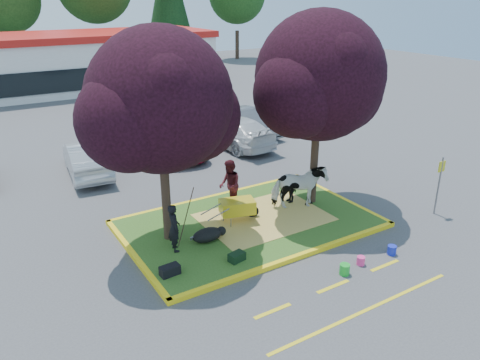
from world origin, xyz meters
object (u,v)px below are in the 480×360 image
wheelbarrow (238,207)px  car_silver (86,158)px  bucket_green (345,269)px  bucket_blue (392,250)px  bucket_pink (361,261)px  cow (299,187)px  sign_post (440,180)px  handler (174,228)px  calf (207,235)px

wheelbarrow → car_silver: car_silver is taller
bucket_green → bucket_blue: size_ratio=1.08×
bucket_pink → bucket_blue: bucket_blue is taller
cow → bucket_blue: size_ratio=6.63×
sign_post → bucket_green: bearing=-164.8°
handler → bucket_green: handler is taller
handler → calf: bearing=-82.8°
calf → bucket_pink: calf is taller
car_silver → bucket_blue: bearing=123.4°
calf → bucket_pink: (3.28, -3.34, -0.24)m
cow → bucket_pink: (-0.66, -3.79, -0.83)m
handler → sign_post: (9.10, -2.29, 0.40)m
sign_post → bucket_blue: 3.87m
bucket_pink → bucket_blue: (1.22, -0.07, 0.01)m
handler → bucket_blue: (5.58, -3.45, -0.75)m
bucket_pink → car_silver: car_silver is taller
wheelbarrow → sign_post: size_ratio=0.96×
wheelbarrow → sign_post: 7.15m
bucket_pink → cow: bearing=80.2°
car_silver → sign_post: bearing=138.3°
sign_post → bucket_green: sign_post is taller
bucket_blue → car_silver: size_ratio=0.06×
cow → bucket_green: 4.24m
bucket_green → bucket_pink: bucket_green is taller
car_silver → wheelbarrow: bearing=118.1°
bucket_green → handler: bearing=135.8°
wheelbarrow → calf: bearing=-140.0°
calf → wheelbarrow: bearing=24.4°
wheelbarrow → bucket_green: bearing=-60.5°
wheelbarrow → sign_post: (6.49, -2.94, 0.61)m
cow → handler: 5.04m
bucket_green → car_silver: bearing=109.2°
calf → bucket_blue: bearing=-36.9°
calf → bucket_green: size_ratio=3.17×
cow → bucket_blue: 3.99m
bucket_pink → car_silver: bearing=112.6°
bucket_pink → bucket_blue: size_ratio=0.90×
cow → wheelbarrow: cow is taller
cow → handler: (-5.02, -0.41, -0.06)m
cow → car_silver: (-5.47, 7.78, -0.21)m
cow → sign_post: 4.91m
bucket_blue → car_silver: bearing=117.4°
calf → sign_post: bearing=-15.4°
calf → car_silver: car_silver is taller
cow → car_silver: bearing=55.6°
calf → bucket_green: (2.53, -3.46, -0.21)m
cow → sign_post: (4.08, -2.71, 0.34)m
sign_post → car_silver: size_ratio=0.47×
sign_post → bucket_blue: size_ratio=7.43×
handler → bucket_green: (3.61, -3.50, -0.74)m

